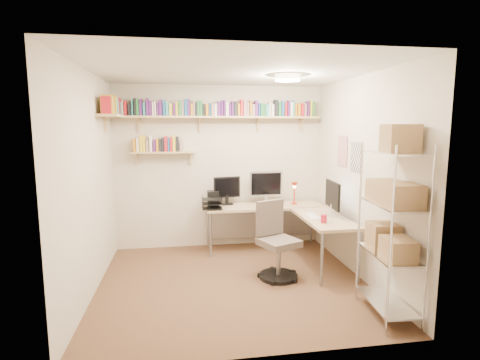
% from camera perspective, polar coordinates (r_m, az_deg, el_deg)
% --- Properties ---
extents(ground, '(3.20, 3.20, 0.00)m').
position_cam_1_polar(ground, '(4.72, -1.08, -15.36)').
color(ground, '#46321E').
rests_on(ground, ground).
extents(room_shell, '(3.24, 3.04, 2.52)m').
position_cam_1_polar(room_shell, '(4.34, -1.08, 3.73)').
color(room_shell, beige).
rests_on(room_shell, ground).
extents(wall_shelves, '(3.12, 1.09, 0.80)m').
position_cam_1_polar(wall_shelves, '(5.58, -7.47, 9.61)').
color(wall_shelves, tan).
rests_on(wall_shelves, ground).
extents(corner_desk, '(1.85, 1.76, 1.20)m').
position_cam_1_polar(corner_desk, '(5.53, 4.70, -4.38)').
color(corner_desk, tan).
rests_on(corner_desk, ground).
extents(office_chair, '(0.56, 0.56, 0.96)m').
position_cam_1_polar(office_chair, '(4.77, 5.52, -9.94)').
color(office_chair, black).
rests_on(office_chair, ground).
extents(wire_rack, '(0.43, 0.78, 1.91)m').
position_cam_1_polar(wire_rack, '(3.90, 22.26, -3.68)').
color(wire_rack, silver).
rests_on(wire_rack, ground).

